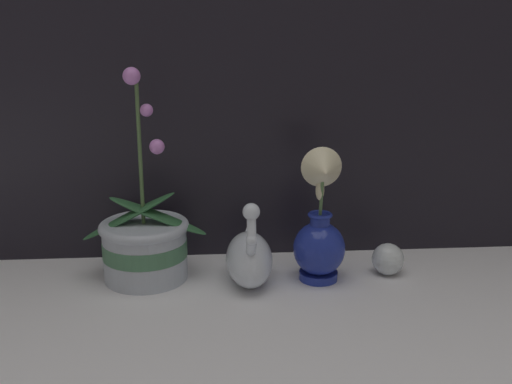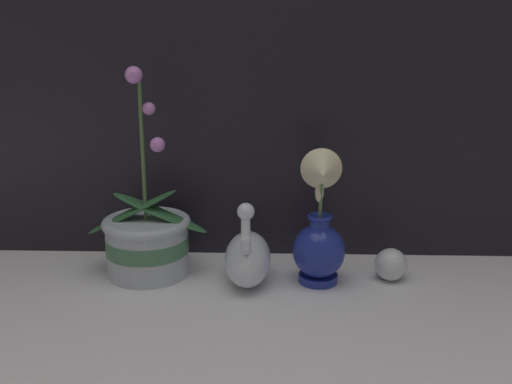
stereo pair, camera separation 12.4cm
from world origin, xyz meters
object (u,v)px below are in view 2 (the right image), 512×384
orchid_potted_plant (147,239)px  blue_vase (319,236)px  glass_sphere (391,264)px  swan_figurine (248,256)px

orchid_potted_plant → blue_vase: (0.37, -0.04, 0.02)m
blue_vase → orchid_potted_plant: bearing=174.2°
glass_sphere → blue_vase: bearing=-172.7°
orchid_potted_plant → glass_sphere: (0.52, -0.02, -0.04)m
orchid_potted_plant → swan_figurine: 0.22m
orchid_potted_plant → glass_sphere: size_ratio=6.43×
orchid_potted_plant → blue_vase: 0.37m
orchid_potted_plant → blue_vase: size_ratio=1.55×
blue_vase → glass_sphere: bearing=7.3°
orchid_potted_plant → swan_figurine: orchid_potted_plant is taller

